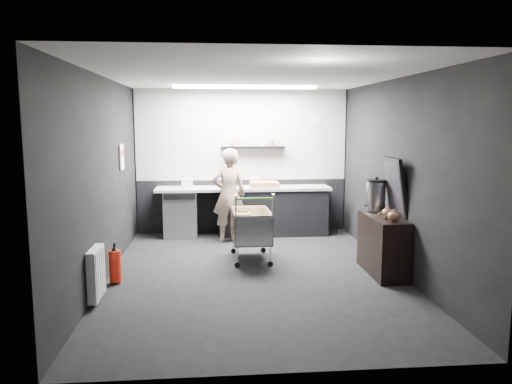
{
  "coord_description": "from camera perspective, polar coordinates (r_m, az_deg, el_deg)",
  "views": [
    {
      "loc": [
        -0.58,
        -6.67,
        2.12
      ],
      "look_at": [
        0.06,
        0.4,
        1.1
      ],
      "focal_mm": 35.0,
      "sensor_mm": 36.0,
      "label": 1
    }
  ],
  "objects": [
    {
      "name": "floor",
      "position": [
        7.02,
        -0.16,
        -9.38
      ],
      "size": [
        5.5,
        5.5,
        0.0
      ],
      "primitive_type": "plane",
      "color": "black",
      "rests_on": "ground"
    },
    {
      "name": "ceiling",
      "position": [
        6.72,
        -0.17,
        13.15
      ],
      "size": [
        5.5,
        5.5,
        0.0
      ],
      "primitive_type": "plane",
      "rotation": [
        3.14,
        0.0,
        0.0
      ],
      "color": "white",
      "rests_on": "wall_back"
    },
    {
      "name": "wall_back",
      "position": [
        9.47,
        -1.61,
        3.53
      ],
      "size": [
        5.5,
        0.0,
        5.5
      ],
      "primitive_type": "plane",
      "rotation": [
        1.57,
        0.0,
        0.0
      ],
      "color": "black",
      "rests_on": "floor"
    },
    {
      "name": "wall_front",
      "position": [
        4.04,
        3.24,
        -2.83
      ],
      "size": [
        5.5,
        0.0,
        5.5
      ],
      "primitive_type": "plane",
      "rotation": [
        -1.57,
        0.0,
        0.0
      ],
      "color": "black",
      "rests_on": "floor"
    },
    {
      "name": "wall_left",
      "position": [
        6.86,
        -17.05,
        1.39
      ],
      "size": [
        0.0,
        5.5,
        5.5
      ],
      "primitive_type": "plane",
      "rotation": [
        1.57,
        0.0,
        1.57
      ],
      "color": "black",
      "rests_on": "floor"
    },
    {
      "name": "wall_right",
      "position": [
        7.19,
        15.93,
        1.73
      ],
      "size": [
        0.0,
        5.5,
        5.5
      ],
      "primitive_type": "plane",
      "rotation": [
        1.57,
        0.0,
        -1.57
      ],
      "color": "black",
      "rests_on": "floor"
    },
    {
      "name": "kitchen_wall_panel",
      "position": [
        9.42,
        -1.62,
        6.55
      ],
      "size": [
        3.95,
        0.02,
        1.7
      ],
      "primitive_type": "cube",
      "color": "#B0B0AB",
      "rests_on": "wall_back"
    },
    {
      "name": "dado_panel",
      "position": [
        9.55,
        -1.58,
        -1.57
      ],
      "size": [
        3.95,
        0.02,
        1.0
      ],
      "primitive_type": "cube",
      "color": "black",
      "rests_on": "wall_back"
    },
    {
      "name": "floating_shelf",
      "position": [
        9.33,
        -0.34,
        5.13
      ],
      "size": [
        1.2,
        0.22,
        0.04
      ],
      "primitive_type": "cube",
      "color": "black",
      "rests_on": "wall_back"
    },
    {
      "name": "wall_clock",
      "position": [
        9.59,
        6.84,
        8.32
      ],
      "size": [
        0.2,
        0.03,
        0.2
      ],
      "primitive_type": "cylinder",
      "rotation": [
        1.57,
        0.0,
        0.0
      ],
      "color": "white",
      "rests_on": "wall_back"
    },
    {
      "name": "poster",
      "position": [
        8.11,
        -15.1,
        3.88
      ],
      "size": [
        0.02,
        0.3,
        0.4
      ],
      "primitive_type": "cube",
      "color": "white",
      "rests_on": "wall_left"
    },
    {
      "name": "poster_red_band",
      "position": [
        8.1,
        -15.08,
        4.38
      ],
      "size": [
        0.02,
        0.22,
        0.1
      ],
      "primitive_type": "cube",
      "color": "red",
      "rests_on": "poster"
    },
    {
      "name": "radiator",
      "position": [
        6.19,
        -17.82,
        -8.84
      ],
      "size": [
        0.1,
        0.5,
        0.6
      ],
      "primitive_type": "cube",
      "color": "white",
      "rests_on": "wall_left"
    },
    {
      "name": "ceiling_strip",
      "position": [
        8.56,
        -1.27,
        11.88
      ],
      "size": [
        2.4,
        0.2,
        0.04
      ],
      "primitive_type": "cube",
      "color": "white",
      "rests_on": "ceiling"
    },
    {
      "name": "prep_counter",
      "position": [
        9.27,
        -0.63,
        -2.14
      ],
      "size": [
        3.2,
        0.61,
        0.9
      ],
      "color": "black",
      "rests_on": "floor"
    },
    {
      "name": "person",
      "position": [
        8.74,
        -3.09,
        -0.36
      ],
      "size": [
        0.65,
        0.47,
        1.64
      ],
      "primitive_type": "imported",
      "rotation": [
        0.0,
        0.0,
        3.27
      ],
      "color": "beige",
      "rests_on": "floor"
    },
    {
      "name": "shopping_cart",
      "position": [
        7.6,
        -0.61,
        -4.15
      ],
      "size": [
        0.59,
        0.95,
        1.04
      ],
      "color": "silver",
      "rests_on": "floor"
    },
    {
      "name": "sideboard",
      "position": [
        7.17,
        14.34,
        -4.96
      ],
      "size": [
        0.46,
        1.08,
        1.62
      ],
      "color": "black",
      "rests_on": "floor"
    },
    {
      "name": "fire_extinguisher",
      "position": [
        6.83,
        -15.8,
        -8.02
      ],
      "size": [
        0.16,
        0.16,
        0.52
      ],
      "color": "red",
      "rests_on": "floor"
    },
    {
      "name": "cardboard_box",
      "position": [
        9.16,
        0.93,
        0.87
      ],
      "size": [
        0.51,
        0.39,
        0.1
      ],
      "primitive_type": "cube",
      "rotation": [
        0.0,
        0.0,
        0.02
      ],
      "color": "#A28056",
      "rests_on": "prep_counter"
    },
    {
      "name": "pink_tub",
      "position": [
        9.19,
        -0.06,
        1.13
      ],
      "size": [
        0.18,
        0.18,
        0.18
      ],
      "primitive_type": "cylinder",
      "color": "silver",
      "rests_on": "prep_counter"
    },
    {
      "name": "white_container",
      "position": [
        9.12,
        -7.89,
        0.98
      ],
      "size": [
        0.2,
        0.16,
        0.17
      ],
      "primitive_type": "cube",
      "rotation": [
        0.0,
        0.0,
        0.05
      ],
      "color": "white",
      "rests_on": "prep_counter"
    }
  ]
}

